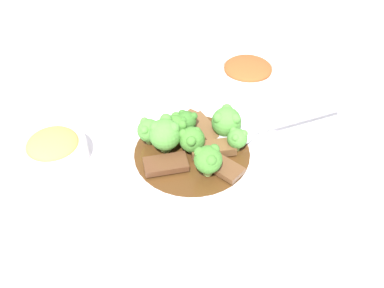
{
  "coord_description": "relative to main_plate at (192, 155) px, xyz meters",
  "views": [
    {
      "loc": [
        -0.52,
        -0.03,
        0.53
      ],
      "look_at": [
        0.0,
        0.0,
        0.03
      ],
      "focal_mm": 42.0,
      "sensor_mm": 36.0,
      "label": 1
    }
  ],
  "objects": [
    {
      "name": "broccoli_floret_6",
      "position": [
        0.0,
        0.04,
        0.04
      ],
      "size": [
        0.05,
        0.05,
        0.06
      ],
      "color": "#7FA84C",
      "rests_on": "main_plate"
    },
    {
      "name": "serving_spoon",
      "position": [
        0.04,
        -0.09,
        0.02
      ],
      "size": [
        0.13,
        0.23,
        0.01
      ],
      "color": "silver",
      "rests_on": "main_plate"
    },
    {
      "name": "sauce_dish",
      "position": [
        -0.09,
        -0.21,
        -0.0
      ],
      "size": [
        0.08,
        0.08,
        0.01
      ],
      "color": "white",
      "rests_on": "ground_plane"
    },
    {
      "name": "broccoli_floret_7",
      "position": [
        0.04,
        0.01,
        0.04
      ],
      "size": [
        0.03,
        0.03,
        0.05
      ],
      "color": "#7FA84C",
      "rests_on": "main_plate"
    },
    {
      "name": "beef_strip_4",
      "position": [
        -0.04,
        0.04,
        0.01
      ],
      "size": [
        0.05,
        0.08,
        0.01
      ],
      "color": "#56331E",
      "rests_on": "main_plate"
    },
    {
      "name": "beef_strip_3",
      "position": [
        0.07,
        0.01,
        0.01
      ],
      "size": [
        0.06,
        0.05,
        0.01
      ],
      "color": "brown",
      "rests_on": "main_plate"
    },
    {
      "name": "side_bowl_appetizer",
      "position": [
        -0.02,
        0.22,
        0.01
      ],
      "size": [
        0.11,
        0.11,
        0.05
      ],
      "color": "white",
      "rests_on": "ground_plane"
    },
    {
      "name": "broccoli_floret_3",
      "position": [
        0.03,
        0.03,
        0.04
      ],
      "size": [
        0.04,
        0.04,
        0.05
      ],
      "color": "#7FA84C",
      "rests_on": "main_plate"
    },
    {
      "name": "main_plate",
      "position": [
        0.0,
        0.0,
        0.0
      ],
      "size": [
        0.31,
        0.31,
        0.02
      ],
      "color": "white",
      "rests_on": "ground_plane"
    },
    {
      "name": "beef_strip_2",
      "position": [
        -0.0,
        -0.03,
        0.02
      ],
      "size": [
        0.04,
        0.08,
        0.01
      ],
      "color": "brown",
      "rests_on": "main_plate"
    },
    {
      "name": "broccoli_floret_5",
      "position": [
        -0.0,
        0.0,
        0.03
      ],
      "size": [
        0.04,
        0.04,
        0.05
      ],
      "color": "#8EB756",
      "rests_on": "main_plate"
    },
    {
      "name": "beef_strip_0",
      "position": [
        0.05,
        -0.02,
        0.01
      ],
      "size": [
        0.08,
        0.07,
        0.01
      ],
      "color": "brown",
      "rests_on": "main_plate"
    },
    {
      "name": "ground_plane",
      "position": [
        0.0,
        0.0,
        -0.01
      ],
      "size": [
        4.0,
        4.0,
        0.0
      ],
      "primitive_type": "plane",
      "color": "silver"
    },
    {
      "name": "broccoli_floret_4",
      "position": [
        0.02,
        0.07,
        0.04
      ],
      "size": [
        0.04,
        0.04,
        0.04
      ],
      "color": "#7FA84C",
      "rests_on": "main_plate"
    },
    {
      "name": "broccoli_floret_2",
      "position": [
        -0.05,
        -0.03,
        0.04
      ],
      "size": [
        0.04,
        0.04,
        0.05
      ],
      "color": "#8EB756",
      "rests_on": "main_plate"
    },
    {
      "name": "paper_napkin",
      "position": [
        -0.23,
        -0.09,
        -0.01
      ],
      "size": [
        0.13,
        0.09,
        0.01
      ],
      "color": "silver",
      "rests_on": "ground_plane"
    },
    {
      "name": "broccoli_floret_1",
      "position": [
        0.01,
        -0.07,
        0.03
      ],
      "size": [
        0.03,
        0.03,
        0.04
      ],
      "color": "#7FA84C",
      "rests_on": "main_plate"
    },
    {
      "name": "side_bowl_kimchi",
      "position": [
        0.22,
        -0.09,
        0.01
      ],
      "size": [
        0.12,
        0.12,
        0.05
      ],
      "color": "white",
      "rests_on": "ground_plane"
    },
    {
      "name": "broccoli_floret_0",
      "position": [
        0.04,
        -0.05,
        0.04
      ],
      "size": [
        0.05,
        0.05,
        0.05
      ],
      "color": "#8EB756",
      "rests_on": "main_plate"
    },
    {
      "name": "beef_strip_1",
      "position": [
        -0.04,
        -0.06,
        0.01
      ],
      "size": [
        0.06,
        0.06,
        0.01
      ],
      "color": "brown",
      "rests_on": "main_plate"
    }
  ]
}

